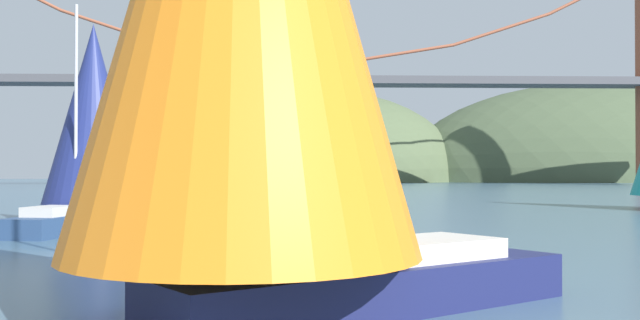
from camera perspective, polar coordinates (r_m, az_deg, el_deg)
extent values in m
plane|color=#426075|center=(19.00, 4.30, -8.23)|extent=(360.00, 360.00, 0.00)
ellipsoid|color=#425138|center=(165.80, 19.98, -1.57)|extent=(79.63, 44.00, 41.64)
ellipsoid|color=#4C5B3D|center=(153.90, 0.62, -1.68)|extent=(57.27, 44.00, 38.02)
cube|color=#47474C|center=(114.58, -0.97, 6.18)|extent=(143.38, 6.00, 1.20)
cylinder|color=brown|center=(119.35, -16.09, 9.99)|extent=(15.50, 0.50, 5.52)
cylinder|color=brown|center=(115.97, -8.65, 8.39)|extent=(15.42, 0.50, 3.02)
cylinder|color=brown|center=(115.03, -0.97, 7.82)|extent=(15.34, 0.50, 0.50)
cylinder|color=brown|center=(116.51, 6.68, 8.34)|extent=(15.42, 0.50, 3.02)
cylinder|color=brown|center=(120.41, 14.02, 9.89)|extent=(15.50, 0.50, 5.52)
cube|color=navy|center=(30.21, -19.19, -4.71)|extent=(2.97, 6.94, 0.74)
cube|color=beige|center=(29.11, -20.32, -3.77)|extent=(1.69, 2.36, 0.36)
cylinder|color=#B2B2B7|center=(30.83, -18.56, 3.85)|extent=(0.14, 0.14, 8.38)
cone|color=navy|center=(32.14, -17.34, 3.48)|extent=(4.83, 4.83, 7.58)
cube|color=#191E4C|center=(12.98, 3.76, -9.88)|extent=(7.87, 6.35, 0.82)
cube|color=beige|center=(13.86, 8.34, -6.83)|extent=(3.08, 2.87, 0.36)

